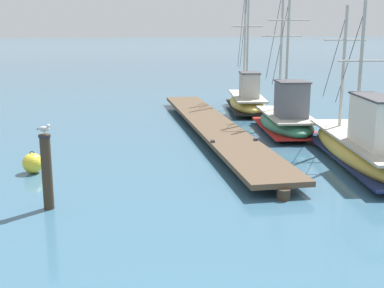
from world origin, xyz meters
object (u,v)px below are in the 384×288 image
at_px(mooring_buoy, 33,163).
at_px(fishing_boat_2, 361,145).
at_px(fishing_boat_1, 287,118).
at_px(fishing_boat_0, 247,100).
at_px(mooring_piling, 47,171).
at_px(perched_seagull, 44,129).

bearing_deg(mooring_buoy, fishing_boat_2, -6.67).
xyz_separation_m(fishing_boat_1, fishing_boat_2, (0.48, -5.27, 0.02)).
height_order(fishing_boat_0, fishing_boat_2, fishing_boat_0).
height_order(fishing_boat_1, mooring_piling, fishing_boat_1).
relative_size(fishing_boat_0, mooring_buoy, 10.76).
relative_size(mooring_piling, mooring_buoy, 2.70).
height_order(fishing_boat_0, fishing_boat_1, fishing_boat_0).
relative_size(mooring_piling, perched_seagull, 5.09).
bearing_deg(mooring_buoy, fishing_boat_1, 21.98).
bearing_deg(fishing_boat_0, fishing_boat_1, -90.72).
height_order(perched_seagull, mooring_buoy, perched_seagull).
xyz_separation_m(fishing_boat_0, fishing_boat_2, (0.41, -11.09, 0.05)).
bearing_deg(mooring_piling, fishing_boat_2, 12.43).
relative_size(fishing_boat_1, mooring_buoy, 9.86).
distance_m(fishing_boat_0, perched_seagull, 16.30).
bearing_deg(fishing_boat_1, fishing_boat_2, -84.81).
height_order(mooring_piling, perched_seagull, perched_seagull).
distance_m(fishing_boat_1, mooring_piling, 11.91).
distance_m(fishing_boat_0, fishing_boat_1, 5.82).
bearing_deg(perched_seagull, mooring_piling, -16.20).
bearing_deg(fishing_boat_0, mooring_buoy, -135.66).
relative_size(fishing_boat_1, mooring_piling, 3.66).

